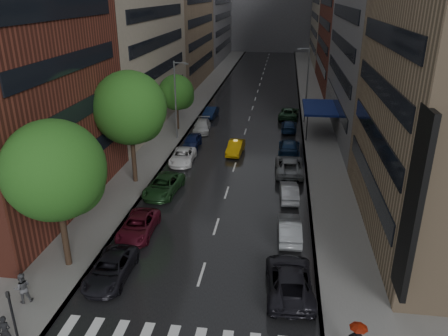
{
  "coord_description": "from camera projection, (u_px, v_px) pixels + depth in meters",
  "views": [
    {
      "loc": [
        4.47,
        -18.29,
        16.39
      ],
      "look_at": [
        0.0,
        14.32,
        3.0
      ],
      "focal_mm": 35.0,
      "sensor_mm": 36.0,
      "label": 1
    }
  ],
  "objects": [
    {
      "name": "sidewalk_right",
      "position": [
        312.0,
        103.0,
        68.25
      ],
      "size": [
        4.0,
        140.0,
        0.15
      ],
      "primitive_type": "cube",
      "color": "gray",
      "rests_on": "ground"
    },
    {
      "name": "ped_bag_walker",
      "position": [
        5.0,
        332.0,
        21.26
      ],
      "size": [
        0.68,
        0.48,
        1.68
      ],
      "color": "black",
      "rests_on": "sidewalk_left"
    },
    {
      "name": "traffic_light",
      "position": [
        13.0,
        316.0,
        20.5
      ],
      "size": [
        0.18,
        0.15,
        3.45
      ],
      "color": "black",
      "rests_on": "sidewalk_left"
    },
    {
      "name": "tree_mid",
      "position": [
        130.0,
        108.0,
        37.6
      ],
      "size": [
        6.43,
        6.43,
        10.24
      ],
      "color": "#382619",
      "rests_on": "ground"
    },
    {
      "name": "parked_cars_right",
      "position": [
        289.0,
        164.0,
        42.37
      ],
      "size": [
        3.02,
        43.77,
        1.61
      ],
      "color": "black",
      "rests_on": "ground"
    },
    {
      "name": "ped_black_umbrella",
      "position": [
        21.0,
        283.0,
        24.13
      ],
      "size": [
        1.12,
        1.05,
        2.09
      ],
      "color": "#4F5054",
      "rests_on": "sidewalk_left"
    },
    {
      "name": "street_lamp_left",
      "position": [
        176.0,
        99.0,
        50.18
      ],
      "size": [
        1.74,
        0.22,
        9.0
      ],
      "color": "gray",
      "rests_on": "sidewalk_left"
    },
    {
      "name": "street_lamp_right",
      "position": [
        307.0,
        78.0,
        62.01
      ],
      "size": [
        1.74,
        0.22,
        9.0
      ],
      "color": "gray",
      "rests_on": "sidewalk_right"
    },
    {
      "name": "taxi",
      "position": [
        235.0,
        147.0,
        47.12
      ],
      "size": [
        1.77,
        4.37,
        1.41
      ],
      "primitive_type": "imported",
      "rotation": [
        0.0,
        0.0,
        -0.07
      ],
      "color": "#EEAD0C",
      "rests_on": "ground"
    },
    {
      "name": "ground",
      "position": [
        188.0,
        318.0,
        23.52
      ],
      "size": [
        220.0,
        220.0,
        0.0
      ],
      "primitive_type": "plane",
      "color": "gray",
      "rests_on": "ground"
    },
    {
      "name": "awning",
      "position": [
        320.0,
        108.0,
        53.33
      ],
      "size": [
        4.0,
        8.0,
        3.12
      ],
      "color": "navy",
      "rests_on": "sidewalk_right"
    },
    {
      "name": "tree_far",
      "position": [
        176.0,
        93.0,
        53.71
      ],
      "size": [
        4.38,
        4.38,
        6.98
      ],
      "color": "#382619",
      "rests_on": "ground"
    },
    {
      "name": "road",
      "position": [
        254.0,
        102.0,
        69.41
      ],
      "size": [
        14.0,
        140.0,
        0.01
      ],
      "primitive_type": "cube",
      "color": "black",
      "rests_on": "ground"
    },
    {
      "name": "sidewalk_left",
      "position": [
        199.0,
        100.0,
        70.51
      ],
      "size": [
        4.0,
        140.0,
        0.15
      ],
      "primitive_type": "cube",
      "color": "gray",
      "rests_on": "ground"
    },
    {
      "name": "buildings_right",
      "position": [
        356.0,
        0.0,
        68.01
      ],
      "size": [
        8.05,
        109.1,
        36.0
      ],
      "color": "#937A5B",
      "rests_on": "ground"
    },
    {
      "name": "parked_cars_left",
      "position": [
        175.0,
        168.0,
        41.63
      ],
      "size": [
        2.97,
        41.94,
        1.48
      ],
      "color": "black",
      "rests_on": "ground"
    },
    {
      "name": "tree_near",
      "position": [
        54.0,
        170.0,
        25.56
      ],
      "size": [
        6.07,
        6.07,
        9.67
      ],
      "color": "#382619",
      "rests_on": "ground"
    }
  ]
}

